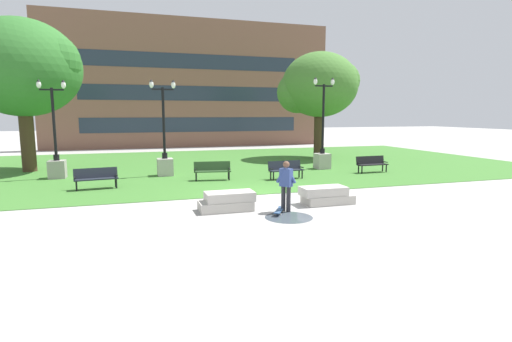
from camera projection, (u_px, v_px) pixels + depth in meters
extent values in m
plane|color=#A3A09B|center=(256.00, 195.00, 16.14)|extent=(140.00, 140.00, 0.00)
cube|color=#3D752D|center=(210.00, 165.00, 25.58)|extent=(40.00, 20.00, 0.02)
cube|color=#B2ADA3|center=(226.00, 206.00, 13.56)|extent=(1.80, 0.90, 0.32)
cube|color=#BBB6AB|center=(230.00, 196.00, 13.56)|extent=(1.66, 0.83, 0.32)
cube|color=#B2ADA3|center=(328.00, 199.00, 14.61)|extent=(1.80, 0.90, 0.32)
cube|color=#BBB6AB|center=(323.00, 191.00, 14.50)|extent=(1.66, 0.83, 0.32)
cylinder|color=#28282D|center=(288.00, 199.00, 13.34)|extent=(0.15, 0.15, 0.86)
cylinder|color=#28282D|center=(283.00, 199.00, 13.45)|extent=(0.15, 0.15, 0.86)
cube|color=#334784|center=(286.00, 177.00, 13.29)|extent=(0.43, 0.46, 0.60)
cylinder|color=#334784|center=(291.00, 176.00, 13.27)|extent=(0.31, 0.36, 0.52)
cylinder|color=#334784|center=(281.00, 175.00, 13.30)|extent=(0.31, 0.36, 0.52)
sphere|color=brown|center=(286.00, 164.00, 13.23)|extent=(0.22, 0.22, 0.22)
cube|color=#2D4C75|center=(279.00, 211.00, 13.17)|extent=(0.59, 0.79, 0.02)
cube|color=#2D4C75|center=(276.00, 214.00, 12.73)|extent=(0.23, 0.21, 0.06)
cube|color=#2D4C75|center=(281.00, 207.00, 13.60)|extent=(0.23, 0.21, 0.06)
cylinder|color=silver|center=(281.00, 214.00, 12.94)|extent=(0.05, 0.06, 0.06)
cylinder|color=silver|center=(274.00, 214.00, 12.99)|extent=(0.05, 0.06, 0.06)
cylinder|color=silver|center=(283.00, 211.00, 13.36)|extent=(0.05, 0.06, 0.06)
cylinder|color=silver|center=(277.00, 211.00, 13.42)|extent=(0.05, 0.06, 0.06)
cylinder|color=#47515B|center=(289.00, 217.00, 12.68)|extent=(1.53, 1.53, 0.01)
cube|color=black|center=(373.00, 165.00, 22.13)|extent=(1.82, 0.52, 0.05)
cube|color=black|center=(370.00, 160.00, 22.33)|extent=(1.80, 0.20, 0.46)
cube|color=black|center=(360.00, 163.00, 21.83)|extent=(0.08, 0.40, 0.04)
cube|color=black|center=(385.00, 162.00, 22.39)|extent=(0.08, 0.40, 0.04)
cylinder|color=black|center=(362.00, 170.00, 21.74)|extent=(0.07, 0.07, 0.41)
cylinder|color=black|center=(386.00, 169.00, 22.28)|extent=(0.07, 0.07, 0.41)
cylinder|color=black|center=(359.00, 169.00, 22.04)|extent=(0.07, 0.07, 0.41)
cylinder|color=black|center=(383.00, 168.00, 22.58)|extent=(0.07, 0.07, 0.41)
cube|color=#1E232D|center=(287.00, 170.00, 19.93)|extent=(1.83, 0.60, 0.05)
cube|color=#1E232D|center=(284.00, 165.00, 20.12)|extent=(1.80, 0.29, 0.46)
cube|color=black|center=(271.00, 169.00, 19.59)|extent=(0.10, 0.40, 0.04)
cube|color=black|center=(301.00, 167.00, 20.23)|extent=(0.10, 0.40, 0.04)
cylinder|color=black|center=(273.00, 176.00, 19.51)|extent=(0.07, 0.07, 0.41)
cylinder|color=black|center=(302.00, 174.00, 20.12)|extent=(0.07, 0.07, 0.41)
cylinder|color=black|center=(271.00, 175.00, 19.80)|extent=(0.07, 0.07, 0.41)
cylinder|color=black|center=(299.00, 174.00, 20.41)|extent=(0.07, 0.07, 0.41)
cube|color=#1E232D|center=(96.00, 179.00, 17.26)|extent=(1.84, 0.66, 0.05)
cube|color=#1E232D|center=(96.00, 173.00, 17.45)|extent=(1.80, 0.35, 0.46)
cube|color=black|center=(75.00, 178.00, 16.89)|extent=(0.11, 0.40, 0.04)
cube|color=black|center=(117.00, 175.00, 17.59)|extent=(0.11, 0.40, 0.04)
cylinder|color=black|center=(76.00, 186.00, 16.81)|extent=(0.07, 0.07, 0.41)
cylinder|color=black|center=(116.00, 184.00, 17.48)|extent=(0.07, 0.07, 0.41)
cylinder|color=black|center=(76.00, 185.00, 17.10)|extent=(0.07, 0.07, 0.41)
cylinder|color=black|center=(116.00, 183.00, 17.76)|extent=(0.07, 0.07, 0.41)
cube|color=#284723|center=(212.00, 171.00, 19.56)|extent=(1.84, 0.68, 0.05)
cube|color=#284723|center=(212.00, 166.00, 19.78)|extent=(1.80, 0.37, 0.46)
cube|color=black|center=(195.00, 169.00, 19.41)|extent=(0.11, 0.40, 0.04)
cube|color=black|center=(230.00, 169.00, 19.68)|extent=(0.11, 0.40, 0.04)
cylinder|color=black|center=(196.00, 177.00, 19.31)|extent=(0.07, 0.07, 0.41)
cylinder|color=black|center=(229.00, 176.00, 19.57)|extent=(0.07, 0.07, 0.41)
cylinder|color=black|center=(196.00, 176.00, 19.62)|extent=(0.07, 0.07, 0.41)
cylinder|color=black|center=(228.00, 175.00, 19.88)|extent=(0.07, 0.07, 0.41)
cube|color=#ADA89E|center=(322.00, 161.00, 23.74)|extent=(0.80, 0.80, 0.90)
cylinder|color=black|center=(322.00, 151.00, 23.65)|extent=(0.28, 0.28, 0.30)
cylinder|color=black|center=(323.00, 119.00, 23.38)|extent=(0.14, 0.14, 4.04)
cube|color=black|center=(324.00, 86.00, 23.11)|extent=(1.10, 0.08, 0.08)
ellipsoid|color=white|center=(315.00, 82.00, 22.91)|extent=(0.22, 0.22, 0.36)
cone|color=black|center=(315.00, 78.00, 22.88)|extent=(0.20, 0.20, 0.13)
ellipsoid|color=white|center=(333.00, 82.00, 23.24)|extent=(0.22, 0.22, 0.36)
cone|color=black|center=(333.00, 79.00, 23.21)|extent=(0.20, 0.20, 0.13)
cube|color=#ADA89E|center=(165.00, 167.00, 21.09)|extent=(0.80, 0.80, 0.90)
cylinder|color=black|center=(165.00, 156.00, 21.01)|extent=(0.28, 0.28, 0.30)
cylinder|color=black|center=(164.00, 123.00, 20.77)|extent=(0.14, 0.14, 3.68)
cube|color=black|center=(163.00, 89.00, 20.52)|extent=(1.10, 0.08, 0.08)
ellipsoid|color=white|center=(151.00, 84.00, 20.32)|extent=(0.22, 0.22, 0.36)
cone|color=black|center=(151.00, 80.00, 20.29)|extent=(0.20, 0.20, 0.13)
ellipsoid|color=white|center=(173.00, 85.00, 20.65)|extent=(0.22, 0.22, 0.36)
cone|color=black|center=(173.00, 81.00, 20.62)|extent=(0.20, 0.20, 0.13)
cube|color=gray|center=(57.00, 169.00, 20.23)|extent=(0.80, 0.80, 0.90)
cylinder|color=black|center=(56.00, 158.00, 20.15)|extent=(0.28, 0.28, 0.30)
cylinder|color=black|center=(54.00, 125.00, 19.91)|extent=(0.14, 0.14, 3.62)
cube|color=black|center=(52.00, 90.00, 19.66)|extent=(1.10, 0.08, 0.08)
ellipsoid|color=white|center=(39.00, 84.00, 19.47)|extent=(0.22, 0.22, 0.36)
cone|color=black|center=(38.00, 80.00, 19.44)|extent=(0.20, 0.20, 0.13)
ellipsoid|color=white|center=(63.00, 85.00, 19.79)|extent=(0.22, 0.22, 0.36)
cone|color=black|center=(63.00, 81.00, 19.77)|extent=(0.20, 0.20, 0.13)
cylinder|color=#42301E|center=(319.00, 132.00, 29.35)|extent=(0.71, 0.71, 3.81)
ellipsoid|color=#42752D|center=(320.00, 85.00, 28.86)|extent=(5.48, 5.48, 4.66)
sphere|color=#42752D|center=(298.00, 92.00, 29.01)|extent=(3.02, 3.02, 3.02)
sphere|color=#42752D|center=(341.00, 81.00, 28.71)|extent=(2.74, 2.74, 2.74)
cylinder|color=#42301E|center=(27.00, 136.00, 22.37)|extent=(0.75, 0.75, 4.02)
ellipsoid|color=#2D6B28|center=(22.00, 68.00, 21.83)|extent=(6.24, 6.24, 5.31)
sphere|color=#2D6B28|center=(51.00, 62.00, 21.66)|extent=(3.12, 3.12, 3.12)
cube|color=brown|center=(193.00, 84.00, 38.77)|extent=(27.78, 1.00, 12.28)
cube|color=#232D3D|center=(195.00, 125.00, 38.85)|extent=(20.84, 0.03, 1.40)
cube|color=#232D3D|center=(194.00, 93.00, 38.42)|extent=(20.84, 0.03, 1.40)
cube|color=#232D3D|center=(194.00, 61.00, 37.99)|extent=(20.84, 0.03, 1.40)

